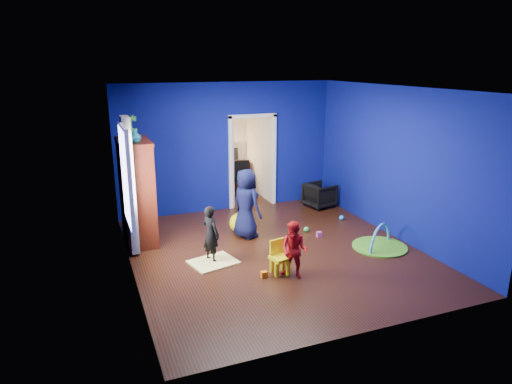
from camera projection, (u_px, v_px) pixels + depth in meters
name	position (u px, v px, depth m)	size (l,w,h in m)	color
floor	(275.00, 252.00, 8.26)	(5.00, 5.50, 0.01)	black
ceiling	(277.00, 89.00, 7.46)	(5.00, 5.50, 0.01)	white
wall_back	(227.00, 147.00, 10.33)	(5.00, 0.02, 2.90)	navy
wall_front	(369.00, 226.00, 5.40)	(5.00, 0.02, 2.90)	navy
wall_left	(127.00, 189.00, 6.99)	(0.02, 5.50, 2.90)	navy
wall_right	(396.00, 163.00, 8.73)	(0.02, 5.50, 2.90)	navy
alcove	(240.00, 148.00, 11.37)	(1.00, 1.75, 2.50)	silver
armchair	(320.00, 195.00, 10.77)	(0.61, 0.63, 0.57)	black
child_black	(211.00, 234.00, 7.77)	(0.36, 0.24, 0.99)	black
child_navy	(246.00, 204.00, 8.80)	(0.67, 0.43, 1.37)	#0E1434
toddler_red	(294.00, 250.00, 7.18)	(0.45, 0.35, 0.93)	#B21313
vase	(135.00, 136.00, 7.95)	(0.22, 0.22, 0.23)	#0D6268
potted_plant	(131.00, 127.00, 8.39)	(0.24, 0.24, 0.42)	#338D36
tv_armoire	(137.00, 192.00, 8.53)	(0.58, 1.14, 1.96)	#401A0A
crt_tv	(139.00, 189.00, 8.53)	(0.46, 0.70, 0.54)	silver
yellow_blanket	(213.00, 262.00, 7.81)	(0.75, 0.60, 0.03)	#F2E07A
hopper_ball	(240.00, 223.00, 9.14)	(0.41, 0.41, 0.41)	yellow
kid_chair	(280.00, 259.00, 7.37)	(0.28, 0.28, 0.50)	yellow
play_mat	(380.00, 247.00, 8.47)	(1.01, 1.01, 0.03)	#4FAD27
toy_arch	(380.00, 246.00, 8.47)	(0.90, 0.90, 0.05)	#3F8CD8
window_left	(125.00, 177.00, 7.28)	(0.03, 0.95, 1.55)	white
curtain	(130.00, 186.00, 7.90)	(0.14, 0.42, 2.40)	slate
doorway	(252.00, 163.00, 10.64)	(1.16, 0.10, 2.10)	white
study_desk	(232.00, 176.00, 12.18)	(0.88, 0.44, 0.75)	#3D140A
desk_monitor	(231.00, 154.00, 12.13)	(0.40, 0.05, 0.32)	black
desk_lamp	(221.00, 156.00, 11.99)	(0.14, 0.14, 0.14)	#FFD88C
folding_chair	(244.00, 181.00, 11.30)	(0.40, 0.40, 0.92)	black
book_shelf	(230.00, 114.00, 11.83)	(0.88, 0.24, 0.04)	white
toy_0	(342.00, 218.00, 9.91)	(0.11, 0.11, 0.11)	#2896E7
toy_1	(264.00, 274.00, 7.29)	(0.10, 0.08, 0.10)	orange
toy_2	(306.00, 229.00, 9.23)	(0.11, 0.11, 0.11)	green
toy_3	(319.00, 234.00, 8.97)	(0.10, 0.08, 0.10)	#B94597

